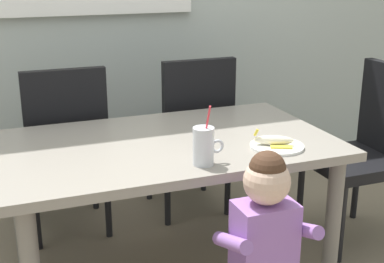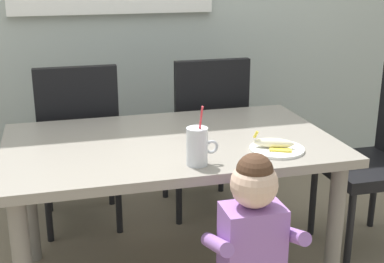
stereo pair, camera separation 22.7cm
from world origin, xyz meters
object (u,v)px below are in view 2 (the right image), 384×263
Objects in this scene: milk_cup at (197,148)px; snack_plate at (277,149)px; dining_chair_right at (206,128)px; peeled_banana at (274,143)px; dining_table at (170,159)px; toddler_standing at (252,235)px; dining_chair_far at (383,150)px; dining_chair_left at (79,139)px.

snack_plate is (0.36, 0.07, -0.06)m from milk_cup.
peeled_banana is at bearing 92.22° from dining_chair_right.
dining_table is 5.86× the size of milk_cup.
toddler_standing is (-0.19, -1.24, -0.02)m from dining_chair_right.
snack_plate is at bearing -68.33° from dining_chair_far.
toddler_standing is 0.46m from snack_plate.
dining_chair_far is 0.81m from peeled_banana.
dining_chair_right is 1.04m from milk_cup.
dining_chair_right is 1.00× the size of dining_chair_far.
peeled_banana is at bearing 159.76° from snack_plate.
dining_table is at bearing 61.07° from dining_chair_right.
dining_chair_right and dining_chair_far have the same top height.
snack_plate is at bearing -32.00° from dining_table.
snack_plate is (0.05, -0.90, 0.17)m from dining_chair_right.
dining_chair_left is 0.73m from dining_chair_right.
toddler_standing is (-0.96, -0.63, -0.02)m from dining_chair_far.
snack_plate is at bearing 92.96° from dining_chair_right.
snack_plate is at bearing -20.24° from peeled_banana.
dining_chair_right is at bearing 71.73° from milk_cup.
dining_chair_right is at bearing -128.22° from dining_chair_far.
dining_chair_right reaches higher than dining_table.
dining_chair_far is (0.77, -0.61, 0.00)m from dining_chair_right.
milk_cup is (0.04, -0.32, 0.16)m from dining_table.
dining_chair_far is 4.17× the size of snack_plate.
dining_chair_far is at bearing 21.67° from snack_plate.
toddler_standing is at bearing -124.45° from snack_plate.
dining_chair_left is at bearing 131.03° from peeled_banana.
dining_chair_far is at bearing 21.06° from peeled_banana.
toddler_standing reaches higher than snack_plate.
dining_table is at bearing 105.71° from toddler_standing.
dining_chair_far is 5.56× the size of peeled_banana.
dining_chair_left is 3.88× the size of milk_cup.
toddler_standing is 3.64× the size of snack_plate.
dining_chair_right reaches higher than peeled_banana.
dining_chair_far reaches higher than peeled_banana.
snack_plate is 0.03m from peeled_banana.
milk_cup is (-0.32, -0.96, 0.23)m from dining_chair_right.
snack_plate reaches higher than dining_table.
dining_chair_right is at bearing 92.96° from snack_plate.
dining_chair_left is 1.34m from toddler_standing.
dining_table is 0.74m from dining_chair_right.
dining_chair_right is at bearing -178.92° from dining_chair_left.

